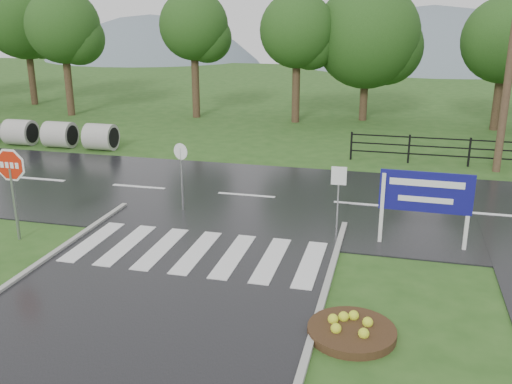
# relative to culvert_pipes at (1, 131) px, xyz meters

# --- Properties ---
(ground) EXTENTS (120.00, 120.00, 0.00)m
(ground) POSITION_rel_culvert_pipes_xyz_m (13.45, -15.00, -0.60)
(ground) COLOR #28501A
(ground) RESTS_ON ground
(main_road) EXTENTS (90.00, 8.00, 0.04)m
(main_road) POSITION_rel_culvert_pipes_xyz_m (13.45, -5.00, -0.60)
(main_road) COLOR black
(main_road) RESTS_ON ground
(crosswalk) EXTENTS (6.50, 2.80, 0.02)m
(crosswalk) POSITION_rel_culvert_pipes_xyz_m (13.45, -10.00, -0.54)
(crosswalk) COLOR silver
(crosswalk) RESTS_ON ground
(fence_west) EXTENTS (9.58, 0.08, 1.20)m
(fence_west) POSITION_rel_culvert_pipes_xyz_m (21.20, 1.00, 0.12)
(fence_west) COLOR black
(fence_west) RESTS_ON ground
(hills) EXTENTS (102.00, 48.00, 48.00)m
(hills) POSITION_rel_culvert_pipes_xyz_m (16.94, 50.00, -16.14)
(hills) COLOR slate
(hills) RESTS_ON ground
(treeline) EXTENTS (83.20, 5.20, 10.00)m
(treeline) POSITION_rel_culvert_pipes_xyz_m (14.45, 9.00, -0.60)
(treeline) COLOR #1C4114
(treeline) RESTS_ON ground
(culvert_pipes) EXTENTS (11.80, 1.20, 1.20)m
(culvert_pipes) POSITION_rel_culvert_pipes_xyz_m (0.00, 0.00, 0.00)
(culvert_pipes) COLOR #9E9B93
(culvert_pipes) RESTS_ON ground
(stop_sign) EXTENTS (1.22, 0.06, 2.75)m
(stop_sign) POSITION_rel_culvert_pipes_xyz_m (8.32, -10.25, 1.31)
(stop_sign) COLOR #939399
(stop_sign) RESTS_ON ground
(estate_billboard) EXTENTS (2.39, 0.11, 2.09)m
(estate_billboard) POSITION_rel_culvert_pipes_xyz_m (19.15, -8.05, 0.84)
(estate_billboard) COLOR silver
(estate_billboard) RESTS_ON ground
(flower_bed) EXTENTS (1.74, 1.74, 0.35)m
(flower_bed) POSITION_rel_culvert_pipes_xyz_m (17.73, -12.98, -0.47)
(flower_bed) COLOR #332111
(flower_bed) RESTS_ON ground
(reg_sign_small) EXTENTS (0.43, 0.06, 1.93)m
(reg_sign_small) POSITION_rel_culvert_pipes_xyz_m (16.81, -7.50, 0.79)
(reg_sign_small) COLOR #939399
(reg_sign_small) RESTS_ON ground
(reg_sign_round) EXTENTS (0.50, 0.17, 2.21)m
(reg_sign_round) POSITION_rel_culvert_pipes_xyz_m (11.89, -6.95, 0.80)
(reg_sign_round) COLOR #939399
(reg_sign_round) RESTS_ON ground
(utility_pole_east) EXTENTS (1.57, 0.46, 8.96)m
(utility_pole_east) POSITION_rel_culvert_pipes_xyz_m (22.21, 0.50, 3.95)
(utility_pole_east) COLOR #473523
(utility_pole_east) RESTS_ON ground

